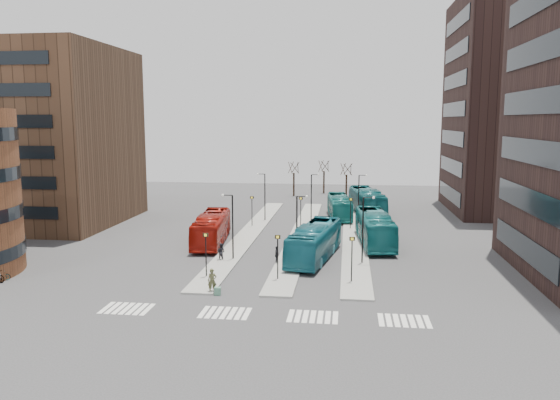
# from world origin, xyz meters

# --- Properties ---
(ground) EXTENTS (160.00, 160.00, 0.00)m
(ground) POSITION_xyz_m (0.00, 0.00, 0.00)
(ground) COLOR #323235
(ground) RESTS_ON ground
(island_left) EXTENTS (2.50, 45.00, 0.15)m
(island_left) POSITION_xyz_m (-4.00, 30.00, 0.07)
(island_left) COLOR gray
(island_left) RESTS_ON ground
(island_mid) EXTENTS (2.50, 45.00, 0.15)m
(island_mid) POSITION_xyz_m (2.00, 30.00, 0.07)
(island_mid) COLOR gray
(island_mid) RESTS_ON ground
(island_right) EXTENTS (2.50, 45.00, 0.15)m
(island_right) POSITION_xyz_m (8.00, 30.00, 0.07)
(island_right) COLOR gray
(island_right) RESTS_ON ground
(suitcase) EXTENTS (0.52, 0.44, 0.60)m
(suitcase) POSITION_xyz_m (-2.41, 7.69, 0.30)
(suitcase) COLOR #194A8E
(suitcase) RESTS_ON ground
(red_bus) EXTENTS (3.83, 11.81, 3.23)m
(red_bus) POSITION_xyz_m (-7.10, 24.53, 1.62)
(red_bus) COLOR maroon
(red_bus) RESTS_ON ground
(teal_bus_a) EXTENTS (4.84, 12.35, 3.36)m
(teal_bus_a) POSITION_xyz_m (4.19, 19.27, 1.68)
(teal_bus_a) COLOR #166172
(teal_bus_a) RESTS_ON ground
(teal_bus_b) EXTENTS (3.62, 11.09, 3.03)m
(teal_bus_b) POSITION_xyz_m (6.15, 41.42, 1.52)
(teal_bus_b) COLOR #156967
(teal_bus_b) RESTS_ON ground
(teal_bus_c) EXTENTS (3.92, 12.62, 3.46)m
(teal_bus_c) POSITION_xyz_m (10.10, 26.27, 1.73)
(teal_bus_c) COLOR #156569
(teal_bus_c) RESTS_ON ground
(teal_bus_d) EXTENTS (5.09, 13.13, 3.57)m
(teal_bus_d) POSITION_xyz_m (9.90, 44.84, 1.78)
(teal_bus_d) COLOR #135C62
(teal_bus_d) RESTS_ON ground
(traveller) EXTENTS (0.78, 0.61, 1.88)m
(traveller) POSITION_xyz_m (-2.93, 8.17, 0.94)
(traveller) COLOR #46472A
(traveller) RESTS_ON ground
(commuter_a) EXTENTS (0.97, 0.87, 1.66)m
(commuter_a) POSITION_xyz_m (-4.47, 17.70, 0.83)
(commuter_a) COLOR black
(commuter_a) RESTS_ON ground
(commuter_b) EXTENTS (0.45, 0.98, 1.64)m
(commuter_b) POSITION_xyz_m (0.86, 17.16, 0.82)
(commuter_b) COLOR black
(commuter_b) RESTS_ON ground
(commuter_c) EXTENTS (0.89, 1.12, 1.52)m
(commuter_c) POSITION_xyz_m (2.11, 18.68, 0.76)
(commuter_c) COLOR black
(commuter_c) RESTS_ON ground
(bicycle_far) EXTENTS (1.69, 1.16, 0.84)m
(bicycle_far) POSITION_xyz_m (-21.00, 9.10, 0.42)
(bicycle_far) COLOR gray
(bicycle_far) RESTS_ON ground
(crosswalk_stripes) EXTENTS (22.35, 2.40, 0.01)m
(crosswalk_stripes) POSITION_xyz_m (1.75, 4.00, 0.01)
(crosswalk_stripes) COLOR silver
(crosswalk_stripes) RESTS_ON ground
(office_block) EXTENTS (25.00, 20.12, 22.00)m
(office_block) POSITION_xyz_m (-34.00, 33.98, 11.00)
(office_block) COLOR #4D3424
(office_block) RESTS_ON ground
(tower_far) EXTENTS (20.12, 20.00, 30.00)m
(tower_far) POSITION_xyz_m (31.98, 50.00, 15.00)
(tower_far) COLOR black
(tower_far) RESTS_ON ground
(sign_poles) EXTENTS (12.45, 22.12, 3.65)m
(sign_poles) POSITION_xyz_m (1.60, 23.00, 2.41)
(sign_poles) COLOR black
(sign_poles) RESTS_ON ground
(lamp_posts) EXTENTS (14.04, 20.24, 6.12)m
(lamp_posts) POSITION_xyz_m (2.64, 28.00, 3.58)
(lamp_posts) COLOR black
(lamp_posts) RESTS_ON ground
(bare_trees) EXTENTS (10.97, 8.14, 5.90)m
(bare_trees) POSITION_xyz_m (2.67, 62.67, 2.72)
(bare_trees) COLOR black
(bare_trees) RESTS_ON ground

